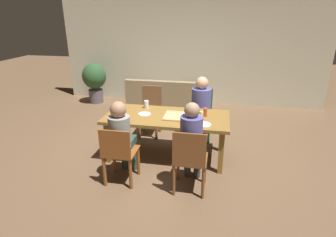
{
  "coord_description": "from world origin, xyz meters",
  "views": [
    {
      "loc": [
        0.79,
        -4.01,
        2.26
      ],
      "look_at": [
        0.0,
        0.1,
        0.64
      ],
      "focal_mm": 29.35,
      "sensor_mm": 36.0,
      "label": 1
    }
  ],
  "objects_px": {
    "chair_0": "(201,111)",
    "person_0": "(201,103)",
    "chair_1": "(119,154)",
    "person_1": "(122,134)",
    "chair_3": "(151,110)",
    "couch": "(164,98)",
    "potted_plant": "(94,79)",
    "pizza_box_0": "(178,116)",
    "drinking_glass_0": "(146,104)",
    "drinking_glass_3": "(120,106)",
    "plate_1": "(203,124)",
    "chair_2": "(190,159)",
    "dining_table": "(167,120)",
    "drinking_glass_1": "(201,116)",
    "plate_0": "(144,114)",
    "drinking_glass_2": "(205,112)",
    "person_2": "(192,139)"
  },
  "relations": [
    {
      "from": "dining_table",
      "to": "chair_2",
      "type": "height_order",
      "value": "chair_2"
    },
    {
      "from": "chair_0",
      "to": "chair_1",
      "type": "height_order",
      "value": "chair_0"
    },
    {
      "from": "chair_0",
      "to": "drinking_glass_2",
      "type": "bearing_deg",
      "value": -81.96
    },
    {
      "from": "person_2",
      "to": "drinking_glass_1",
      "type": "relative_size",
      "value": 9.37
    },
    {
      "from": "person_0",
      "to": "drinking_glass_0",
      "type": "xyz_separation_m",
      "value": [
        -0.9,
        -0.46,
        0.08
      ]
    },
    {
      "from": "chair_3",
      "to": "drinking_glass_1",
      "type": "xyz_separation_m",
      "value": [
        1.04,
        -0.95,
        0.3
      ]
    },
    {
      "from": "drinking_glass_1",
      "to": "drinking_glass_3",
      "type": "xyz_separation_m",
      "value": [
        -1.37,
        0.19,
        0.01
      ]
    },
    {
      "from": "drinking_glass_0",
      "to": "person_1",
      "type": "bearing_deg",
      "value": -93.9
    },
    {
      "from": "chair_3",
      "to": "potted_plant",
      "type": "bearing_deg",
      "value": 139.15
    },
    {
      "from": "chair_1",
      "to": "person_1",
      "type": "relative_size",
      "value": 0.73
    },
    {
      "from": "plate_0",
      "to": "chair_1",
      "type": "bearing_deg",
      "value": -97.94
    },
    {
      "from": "chair_0",
      "to": "drinking_glass_3",
      "type": "distance_m",
      "value": 1.56
    },
    {
      "from": "person_1",
      "to": "drinking_glass_1",
      "type": "xyz_separation_m",
      "value": [
        1.04,
        0.67,
        0.09
      ]
    },
    {
      "from": "person_0",
      "to": "chair_1",
      "type": "xyz_separation_m",
      "value": [
        -0.97,
        -1.66,
        -0.25
      ]
    },
    {
      "from": "drinking_glass_3",
      "to": "potted_plant",
      "type": "distance_m",
      "value": 2.92
    },
    {
      "from": "plate_1",
      "to": "pizza_box_0",
      "type": "bearing_deg",
      "value": 149.86
    },
    {
      "from": "plate_1",
      "to": "person_0",
      "type": "bearing_deg",
      "value": 96.14
    },
    {
      "from": "dining_table",
      "to": "potted_plant",
      "type": "bearing_deg",
      "value": 133.62
    },
    {
      "from": "chair_0",
      "to": "plate_0",
      "type": "relative_size",
      "value": 4.56
    },
    {
      "from": "chair_1",
      "to": "pizza_box_0",
      "type": "xyz_separation_m",
      "value": [
        0.67,
        0.86,
        0.27
      ]
    },
    {
      "from": "dining_table",
      "to": "chair_2",
      "type": "xyz_separation_m",
      "value": [
        0.48,
        -0.93,
        -0.14
      ]
    },
    {
      "from": "dining_table",
      "to": "chair_3",
      "type": "bearing_deg",
      "value": 119.31
    },
    {
      "from": "drinking_glass_3",
      "to": "person_0",
      "type": "bearing_deg",
      "value": 26.63
    },
    {
      "from": "pizza_box_0",
      "to": "plate_0",
      "type": "height_order",
      "value": "pizza_box_0"
    },
    {
      "from": "chair_1",
      "to": "plate_1",
      "type": "relative_size",
      "value": 3.64
    },
    {
      "from": "person_0",
      "to": "couch",
      "type": "distance_m",
      "value": 1.93
    },
    {
      "from": "chair_2",
      "to": "drinking_glass_1",
      "type": "distance_m",
      "value": 0.9
    },
    {
      "from": "chair_1",
      "to": "potted_plant",
      "type": "relative_size",
      "value": 0.82
    },
    {
      "from": "dining_table",
      "to": "plate_0",
      "type": "bearing_deg",
      "value": -178.69
    },
    {
      "from": "plate_1",
      "to": "couch",
      "type": "xyz_separation_m",
      "value": [
        -1.13,
        2.62,
        -0.44
      ]
    },
    {
      "from": "chair_3",
      "to": "chair_0",
      "type": "bearing_deg",
      "value": 2.59
    },
    {
      "from": "chair_3",
      "to": "couch",
      "type": "bearing_deg",
      "value": 91.73
    },
    {
      "from": "chair_0",
      "to": "person_0",
      "type": "distance_m",
      "value": 0.25
    },
    {
      "from": "dining_table",
      "to": "drinking_glass_2",
      "type": "distance_m",
      "value": 0.62
    },
    {
      "from": "pizza_box_0",
      "to": "plate_1",
      "type": "distance_m",
      "value": 0.48
    },
    {
      "from": "dining_table",
      "to": "drinking_glass_0",
      "type": "xyz_separation_m",
      "value": [
        -0.42,
        0.31,
        0.14
      ]
    },
    {
      "from": "plate_0",
      "to": "drinking_glass_2",
      "type": "relative_size",
      "value": 1.48
    },
    {
      "from": "plate_1",
      "to": "couch",
      "type": "height_order",
      "value": "couch"
    },
    {
      "from": "drinking_glass_1",
      "to": "drinking_glass_0",
      "type": "bearing_deg",
      "value": 158.42
    },
    {
      "from": "dining_table",
      "to": "chair_2",
      "type": "distance_m",
      "value": 1.06
    },
    {
      "from": "chair_3",
      "to": "plate_1",
      "type": "height_order",
      "value": "chair_3"
    },
    {
      "from": "chair_2",
      "to": "drinking_glass_3",
      "type": "height_order",
      "value": "chair_2"
    },
    {
      "from": "chair_2",
      "to": "person_2",
      "type": "relative_size",
      "value": 0.74
    },
    {
      "from": "dining_table",
      "to": "drinking_glass_3",
      "type": "distance_m",
      "value": 0.84
    },
    {
      "from": "person_2",
      "to": "dining_table",
      "type": "bearing_deg",
      "value": 121.78
    },
    {
      "from": "chair_0",
      "to": "drinking_glass_0",
      "type": "relative_size",
      "value": 7.16
    },
    {
      "from": "chair_0",
      "to": "plate_0",
      "type": "height_order",
      "value": "chair_0"
    },
    {
      "from": "plate_0",
      "to": "potted_plant",
      "type": "distance_m",
      "value": 3.29
    },
    {
      "from": "chair_3",
      "to": "person_2",
      "type": "bearing_deg",
      "value": -59.51
    },
    {
      "from": "chair_1",
      "to": "chair_0",
      "type": "bearing_deg",
      "value": 61.71
    }
  ]
}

